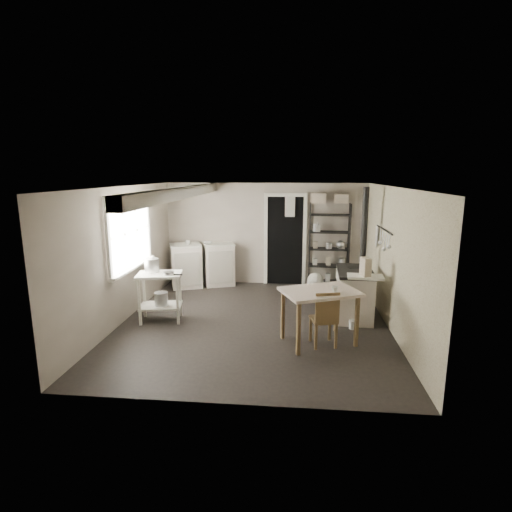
# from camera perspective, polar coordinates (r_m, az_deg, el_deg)

# --- Properties ---
(floor) EXTENTS (5.00, 5.00, 0.00)m
(floor) POSITION_cam_1_polar(r_m,az_deg,el_deg) (6.96, -0.24, -9.40)
(floor) COLOR black
(floor) RESTS_ON ground
(ceiling) EXTENTS (5.00, 5.00, 0.00)m
(ceiling) POSITION_cam_1_polar(r_m,az_deg,el_deg) (6.49, -0.26, 9.87)
(ceiling) COLOR white
(ceiling) RESTS_ON wall_back
(wall_back) EXTENTS (4.50, 0.02, 2.30)m
(wall_back) POSITION_cam_1_polar(r_m,az_deg,el_deg) (9.09, 1.34, 3.14)
(wall_back) COLOR #AFA395
(wall_back) RESTS_ON ground
(wall_front) EXTENTS (4.50, 0.02, 2.30)m
(wall_front) POSITION_cam_1_polar(r_m,az_deg,el_deg) (4.24, -3.67, -7.08)
(wall_front) COLOR #AFA395
(wall_front) RESTS_ON ground
(wall_left) EXTENTS (0.02, 5.00, 2.30)m
(wall_left) POSITION_cam_1_polar(r_m,az_deg,el_deg) (7.21, -18.33, 0.26)
(wall_left) COLOR #AFA395
(wall_left) RESTS_ON ground
(wall_right) EXTENTS (0.02, 5.00, 2.30)m
(wall_right) POSITION_cam_1_polar(r_m,az_deg,el_deg) (6.79, 18.99, -0.48)
(wall_right) COLOR #AFA395
(wall_right) RESTS_ON ground
(window) EXTENTS (0.12, 1.76, 1.28)m
(window) POSITION_cam_1_polar(r_m,az_deg,el_deg) (7.32, -17.67, 3.25)
(window) COLOR white
(window) RESTS_ON wall_left
(doorway) EXTENTS (0.96, 0.10, 2.08)m
(doorway) POSITION_cam_1_polar(r_m,az_deg,el_deg) (9.06, 4.16, 2.13)
(doorway) COLOR white
(doorway) RESTS_ON ground
(ceiling_beam) EXTENTS (0.18, 5.00, 0.18)m
(ceiling_beam) POSITION_cam_1_polar(r_m,az_deg,el_deg) (6.73, -10.61, 8.89)
(ceiling_beam) COLOR white
(ceiling_beam) RESTS_ON ceiling
(wallpaper_panel) EXTENTS (0.01, 5.00, 2.30)m
(wallpaper_panel) POSITION_cam_1_polar(r_m,az_deg,el_deg) (6.79, 18.91, -0.48)
(wallpaper_panel) COLOR beige
(wallpaper_panel) RESTS_ON wall_right
(utensil_rail) EXTENTS (0.06, 1.20, 0.44)m
(utensil_rail) POSITION_cam_1_polar(r_m,az_deg,el_deg) (7.29, 17.68, 3.61)
(utensil_rail) COLOR silver
(utensil_rail) RESTS_ON wall_right
(prep_table) EXTENTS (0.81, 0.64, 0.84)m
(prep_table) POSITION_cam_1_polar(r_m,az_deg,el_deg) (7.11, -13.48, -5.87)
(prep_table) COLOR white
(prep_table) RESTS_ON ground
(stockpot) EXTENTS (0.29, 0.29, 0.27)m
(stockpot) POSITION_cam_1_polar(r_m,az_deg,el_deg) (7.11, -14.66, -1.41)
(stockpot) COLOR silver
(stockpot) RESTS_ON prep_table
(saucepan) EXTENTS (0.20, 0.20, 0.10)m
(saucepan) POSITION_cam_1_polar(r_m,az_deg,el_deg) (6.86, -12.40, -2.57)
(saucepan) COLOR silver
(saucepan) RESTS_ON prep_table
(bucket) EXTENTS (0.30, 0.30, 0.25)m
(bucket) POSITION_cam_1_polar(r_m,az_deg,el_deg) (7.09, -13.38, -6.05)
(bucket) COLOR silver
(bucket) RESTS_ON prep_table
(base_cabinets) EXTENTS (1.59, 1.10, 0.96)m
(base_cabinets) POSITION_cam_1_polar(r_m,az_deg,el_deg) (9.11, -7.64, -1.35)
(base_cabinets) COLOR silver
(base_cabinets) RESTS_ON ground
(mixing_bowl) EXTENTS (0.37, 0.37, 0.07)m
(mixing_bowl) POSITION_cam_1_polar(r_m,az_deg,el_deg) (8.93, -6.94, 1.63)
(mixing_bowl) COLOR silver
(mixing_bowl) RESTS_ON base_cabinets
(counter_cup) EXTENTS (0.13, 0.13, 0.09)m
(counter_cup) POSITION_cam_1_polar(r_m,az_deg,el_deg) (8.98, -9.72, 1.67)
(counter_cup) COLOR silver
(counter_cup) RESTS_ON base_cabinets
(shelf_rack) EXTENTS (0.90, 0.37, 1.88)m
(shelf_rack) POSITION_cam_1_polar(r_m,az_deg,el_deg) (8.94, 10.38, 1.50)
(shelf_rack) COLOR black
(shelf_rack) RESTS_ON ground
(shelf_jar) EXTENTS (0.12, 0.12, 0.21)m
(shelf_jar) POSITION_cam_1_polar(r_m,az_deg,el_deg) (8.81, 8.79, 4.22)
(shelf_jar) COLOR silver
(shelf_jar) RESTS_ON shelf_rack
(storage_box_a) EXTENTS (0.34, 0.31, 0.22)m
(storage_box_a) POSITION_cam_1_polar(r_m,az_deg,el_deg) (8.73, 8.95, 8.33)
(storage_box_a) COLOR beige
(storage_box_a) RESTS_ON shelf_rack
(storage_box_b) EXTENTS (0.33, 0.31, 0.19)m
(storage_box_b) POSITION_cam_1_polar(r_m,az_deg,el_deg) (8.86, 12.11, 8.13)
(storage_box_b) COLOR beige
(storage_box_b) RESTS_ON shelf_rack
(stove) EXTENTS (0.65, 1.11, 0.85)m
(stove) POSITION_cam_1_polar(r_m,az_deg,el_deg) (7.29, 13.83, -5.12)
(stove) COLOR silver
(stove) RESTS_ON ground
(stovepipe) EXTENTS (0.14, 0.14, 1.37)m
(stovepipe) POSITION_cam_1_polar(r_m,az_deg,el_deg) (7.53, 15.23, 4.30)
(stovepipe) COLOR black
(stovepipe) RESTS_ON stove
(side_ledge) EXTENTS (0.60, 0.35, 0.89)m
(side_ledge) POSITION_cam_1_polar(r_m,az_deg,el_deg) (6.84, 15.15, -6.41)
(side_ledge) COLOR white
(side_ledge) RESTS_ON ground
(oats_box) EXTENTS (0.17, 0.22, 0.30)m
(oats_box) POSITION_cam_1_polar(r_m,az_deg,el_deg) (6.65, 15.38, -1.74)
(oats_box) COLOR beige
(oats_box) RESTS_ON side_ledge
(work_table) EXTENTS (1.28, 1.11, 0.82)m
(work_table) POSITION_cam_1_polar(r_m,az_deg,el_deg) (6.12, 8.97, -8.80)
(work_table) COLOR beige
(work_table) RESTS_ON ground
(table_cup) EXTENTS (0.12, 0.12, 0.09)m
(table_cup) POSITION_cam_1_polar(r_m,az_deg,el_deg) (5.95, 11.19, -5.20)
(table_cup) COLOR silver
(table_cup) RESTS_ON work_table
(chair) EXTENTS (0.43, 0.44, 0.86)m
(chair) POSITION_cam_1_polar(r_m,az_deg,el_deg) (6.01, 9.64, -8.15)
(chair) COLOR brown
(chair) RESTS_ON ground
(flour_sack) EXTENTS (0.38, 0.33, 0.43)m
(flour_sack) POSITION_cam_1_polar(r_m,az_deg,el_deg) (8.67, 8.44, -3.56)
(flour_sack) COLOR beige
(flour_sack) RESTS_ON ground
(floor_crock) EXTENTS (0.12, 0.12, 0.14)m
(floor_crock) POSITION_cam_1_polar(r_m,az_deg,el_deg) (6.85, 13.61, -9.47)
(floor_crock) COLOR silver
(floor_crock) RESTS_ON ground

